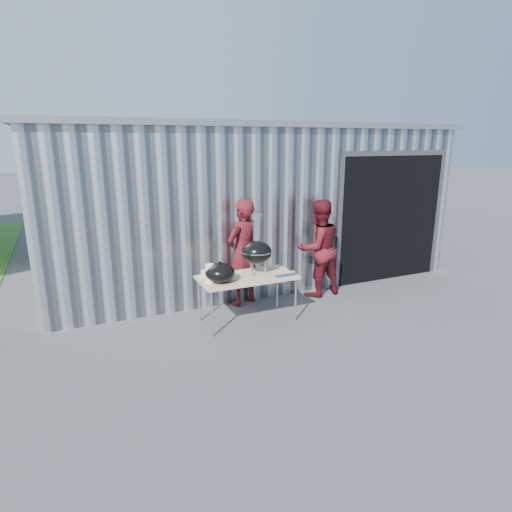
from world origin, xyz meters
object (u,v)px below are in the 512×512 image
folding_table (247,279)px  person_cook (243,253)px  person_bystander (318,248)px  kettle_grill (257,248)px

folding_table → person_cook: person_cook is taller
folding_table → person_cook: size_ratio=0.82×
person_bystander → person_cook: bearing=-9.8°
person_cook → person_bystander: 1.44m
folding_table → person_bystander: (1.67, 0.61, 0.18)m
person_cook → folding_table: bearing=48.2°
kettle_grill → person_bystander: person_bystander is taller
kettle_grill → folding_table: bearing=-160.5°
folding_table → kettle_grill: 0.50m
folding_table → person_cook: 0.81m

